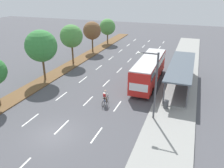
{
  "coord_description": "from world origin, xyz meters",
  "views": [
    {
      "loc": [
        10.37,
        -13.41,
        11.74
      ],
      "look_at": [
        1.81,
        9.63,
        1.2
      ],
      "focal_mm": 35.93,
      "sensor_mm": 36.0,
      "label": 1
    }
  ],
  "objects_px": {
    "bus_shelter": "(183,73)",
    "cyclist": "(105,98)",
    "median_tree_second": "(41,46)",
    "median_tree_fifth": "(107,27)",
    "streetlight": "(154,82)",
    "trash_bin": "(166,104)",
    "median_tree_fourth": "(92,31)",
    "bus": "(149,68)",
    "median_tree_third": "(71,36)"
  },
  "relations": [
    {
      "from": "bus_shelter",
      "to": "cyclist",
      "type": "bearing_deg",
      "value": -133.36
    },
    {
      "from": "median_tree_second",
      "to": "median_tree_fifth",
      "type": "relative_size",
      "value": 1.25
    },
    {
      "from": "streetlight",
      "to": "bus_shelter",
      "type": "bearing_deg",
      "value": 76.7
    },
    {
      "from": "median_tree_fifth",
      "to": "cyclist",
      "type": "bearing_deg",
      "value": -69.09
    },
    {
      "from": "bus_shelter",
      "to": "median_tree_second",
      "type": "distance_m",
      "value": 18.51
    },
    {
      "from": "median_tree_fifth",
      "to": "trash_bin",
      "type": "relative_size",
      "value": 6.4
    },
    {
      "from": "streetlight",
      "to": "trash_bin",
      "type": "height_order",
      "value": "streetlight"
    },
    {
      "from": "median_tree_fourth",
      "to": "streetlight",
      "type": "height_order",
      "value": "streetlight"
    },
    {
      "from": "median_tree_fourth",
      "to": "cyclist",
      "type": "bearing_deg",
      "value": -61.58
    },
    {
      "from": "median_tree_fifth",
      "to": "bus",
      "type": "bearing_deg",
      "value": -55.31
    },
    {
      "from": "bus",
      "to": "streetlight",
      "type": "bearing_deg",
      "value": -76.15
    },
    {
      "from": "median_tree_fifth",
      "to": "trash_bin",
      "type": "distance_m",
      "value": 31.09
    },
    {
      "from": "bus",
      "to": "median_tree_fourth",
      "type": "height_order",
      "value": "median_tree_fourth"
    },
    {
      "from": "bus",
      "to": "streetlight",
      "type": "height_order",
      "value": "streetlight"
    },
    {
      "from": "median_tree_second",
      "to": "median_tree_third",
      "type": "relative_size",
      "value": 1.07
    },
    {
      "from": "bus_shelter",
      "to": "median_tree_third",
      "type": "xyz_separation_m",
      "value": [
        -17.85,
        3.66,
        2.76
      ]
    },
    {
      "from": "median_tree_fourth",
      "to": "median_tree_second",
      "type": "bearing_deg",
      "value": -89.5
    },
    {
      "from": "median_tree_second",
      "to": "median_tree_fifth",
      "type": "xyz_separation_m",
      "value": [
        -0.07,
        23.7,
        -1.05
      ]
    },
    {
      "from": "median_tree_fourth",
      "to": "median_tree_fifth",
      "type": "relative_size",
      "value": 1.08
    },
    {
      "from": "bus_shelter",
      "to": "streetlight",
      "type": "height_order",
      "value": "streetlight"
    },
    {
      "from": "median_tree_second",
      "to": "median_tree_fourth",
      "type": "distance_m",
      "value": 15.81
    },
    {
      "from": "median_tree_third",
      "to": "streetlight",
      "type": "distance_m",
      "value": 20.17
    },
    {
      "from": "median_tree_second",
      "to": "trash_bin",
      "type": "height_order",
      "value": "median_tree_second"
    },
    {
      "from": "streetlight",
      "to": "cyclist",
      "type": "bearing_deg",
      "value": 168.43
    },
    {
      "from": "median_tree_fifth",
      "to": "median_tree_third",
      "type": "bearing_deg",
      "value": -90.03
    },
    {
      "from": "bus",
      "to": "median_tree_fourth",
      "type": "distance_m",
      "value": 18.09
    },
    {
      "from": "bus_shelter",
      "to": "trash_bin",
      "type": "distance_m",
      "value": 6.75
    },
    {
      "from": "streetlight",
      "to": "trash_bin",
      "type": "xyz_separation_m",
      "value": [
        1.03,
        2.4,
        -3.31
      ]
    },
    {
      "from": "bus_shelter",
      "to": "cyclist",
      "type": "height_order",
      "value": "bus_shelter"
    },
    {
      "from": "median_tree_second",
      "to": "median_tree_fourth",
      "type": "height_order",
      "value": "median_tree_second"
    },
    {
      "from": "median_tree_fifth",
      "to": "streetlight",
      "type": "bearing_deg",
      "value": -61.0
    },
    {
      "from": "bus",
      "to": "cyclist",
      "type": "bearing_deg",
      "value": -112.12
    },
    {
      "from": "cyclist",
      "to": "bus",
      "type": "bearing_deg",
      "value": 67.88
    },
    {
      "from": "bus",
      "to": "median_tree_fifth",
      "type": "height_order",
      "value": "median_tree_fifth"
    },
    {
      "from": "median_tree_fourth",
      "to": "median_tree_fifth",
      "type": "distance_m",
      "value": 7.91
    },
    {
      "from": "bus",
      "to": "median_tree_third",
      "type": "bearing_deg",
      "value": 164.37
    },
    {
      "from": "cyclist",
      "to": "median_tree_fifth",
      "type": "bearing_deg",
      "value": 110.91
    },
    {
      "from": "bus_shelter",
      "to": "bus",
      "type": "bearing_deg",
      "value": -178.1
    },
    {
      "from": "bus",
      "to": "trash_bin",
      "type": "height_order",
      "value": "bus"
    },
    {
      "from": "bus_shelter",
      "to": "median_tree_second",
      "type": "xyz_separation_m",
      "value": [
        -17.78,
        -4.24,
        2.96
      ]
    },
    {
      "from": "cyclist",
      "to": "median_tree_second",
      "type": "relative_size",
      "value": 0.27
    },
    {
      "from": "cyclist",
      "to": "median_tree_fifth",
      "type": "distance_m",
      "value": 29.38
    },
    {
      "from": "median_tree_second",
      "to": "median_tree_fourth",
      "type": "bearing_deg",
      "value": 90.5
    },
    {
      "from": "cyclist",
      "to": "streetlight",
      "type": "height_order",
      "value": "streetlight"
    },
    {
      "from": "bus_shelter",
      "to": "median_tree_fifth",
      "type": "distance_m",
      "value": 26.47
    },
    {
      "from": "cyclist",
      "to": "median_tree_fourth",
      "type": "distance_m",
      "value": 22.33
    },
    {
      "from": "median_tree_second",
      "to": "streetlight",
      "type": "bearing_deg",
      "value": -16.67
    },
    {
      "from": "bus_shelter",
      "to": "trash_bin",
      "type": "height_order",
      "value": "bus_shelter"
    },
    {
      "from": "median_tree_third",
      "to": "streetlight",
      "type": "relative_size",
      "value": 0.98
    },
    {
      "from": "median_tree_third",
      "to": "trash_bin",
      "type": "relative_size",
      "value": 7.48
    }
  ]
}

